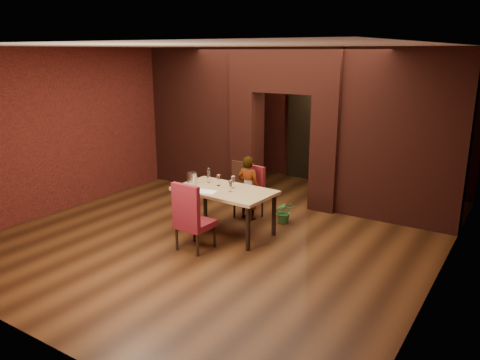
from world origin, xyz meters
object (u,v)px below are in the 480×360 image
object	(u,v)px
person_seated	(248,188)
wine_glass_c	(231,186)
wine_glass_b	(233,182)
potted_plant	(284,212)
chair_near	(195,216)
wine_glass_a	(218,180)
chair_far	(248,193)
wine_bucket	(192,179)
dining_table	(225,211)
water_bottle	(209,175)

from	to	relation	value
person_seated	wine_glass_c	world-z (taller)	person_seated
wine_glass_b	potted_plant	world-z (taller)	wine_glass_b
chair_near	wine_glass_a	xyz separation A→B (m)	(-0.21, 0.95, 0.33)
person_seated	potted_plant	xyz separation A→B (m)	(0.69, 0.17, -0.40)
chair_far	wine_bucket	bearing A→B (deg)	-112.53
wine_glass_c	potted_plant	distance (m)	1.37
wine_glass_b	wine_glass_c	xyz separation A→B (m)	(0.09, -0.21, -0.01)
dining_table	wine_glass_c	xyz separation A→B (m)	(0.18, -0.07, 0.50)
wine_bucket	person_seated	bearing A→B (deg)	57.51
wine_glass_c	water_bottle	xyz separation A→B (m)	(-0.67, 0.28, 0.04)
person_seated	potted_plant	bearing A→B (deg)	-170.37
chair_near	wine_glass_b	size ratio (longest dim) A/B	5.30
chair_far	person_seated	xyz separation A→B (m)	(0.02, -0.04, 0.11)
wine_glass_a	chair_near	bearing A→B (deg)	-77.36
chair_near	chair_far	bearing A→B (deg)	-86.03
potted_plant	person_seated	bearing A→B (deg)	-166.57
chair_near	water_bottle	world-z (taller)	chair_near
wine_glass_c	person_seated	bearing A→B (deg)	103.12
person_seated	wine_glass_a	size ratio (longest dim) A/B	6.23
wine_bucket	water_bottle	distance (m)	0.33
wine_glass_a	wine_glass_b	xyz separation A→B (m)	(0.31, 0.01, 0.01)
water_bottle	potted_plant	bearing A→B (deg)	35.07
wine_glass_a	potted_plant	world-z (taller)	wine_glass_a
chair_near	potted_plant	world-z (taller)	chair_near
wine_bucket	water_bottle	world-z (taller)	water_bottle
wine_glass_a	water_bottle	distance (m)	0.29
chair_far	wine_glass_c	world-z (taller)	chair_far
person_seated	wine_glass_b	xyz separation A→B (m)	(0.13, -0.71, 0.30)
chair_near	water_bottle	bearing A→B (deg)	-62.64
wine_bucket	water_bottle	size ratio (longest dim) A/B	0.82
wine_glass_a	wine_bucket	size ratio (longest dim) A/B	0.88
wine_glass_c	water_bottle	bearing A→B (deg)	157.40
person_seated	chair_near	bearing A→B (deg)	87.45
wine_glass_c	wine_glass_a	bearing A→B (deg)	153.45
wine_glass_b	water_bottle	bearing A→B (deg)	173.07
dining_table	wine_bucket	xyz separation A→B (m)	(-0.63, -0.09, 0.52)
chair_far	potted_plant	bearing A→B (deg)	17.72
chair_far	wine_glass_c	bearing A→B (deg)	-68.28
wine_bucket	potted_plant	world-z (taller)	wine_bucket
wine_glass_a	wine_glass_b	size ratio (longest dim) A/B	0.92
wine_glass_a	wine_bucket	world-z (taller)	wine_bucket
chair_near	potted_plant	bearing A→B (deg)	-107.61
dining_table	wine_glass_b	world-z (taller)	wine_glass_b
person_seated	wine_glass_a	xyz separation A→B (m)	(-0.18, -0.72, 0.29)
chair_far	water_bottle	size ratio (longest dim) A/B	3.65
dining_table	wine_bucket	size ratio (longest dim) A/B	7.64
person_seated	wine_glass_b	distance (m)	0.78
person_seated	wine_glass_c	size ratio (longest dim) A/B	6.31
chair_near	person_seated	world-z (taller)	person_seated
wine_glass_a	wine_glass_c	world-z (taller)	wine_glass_a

